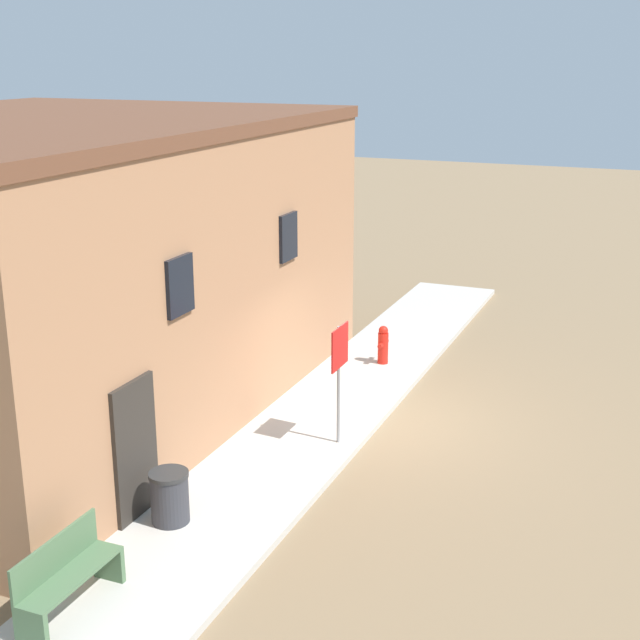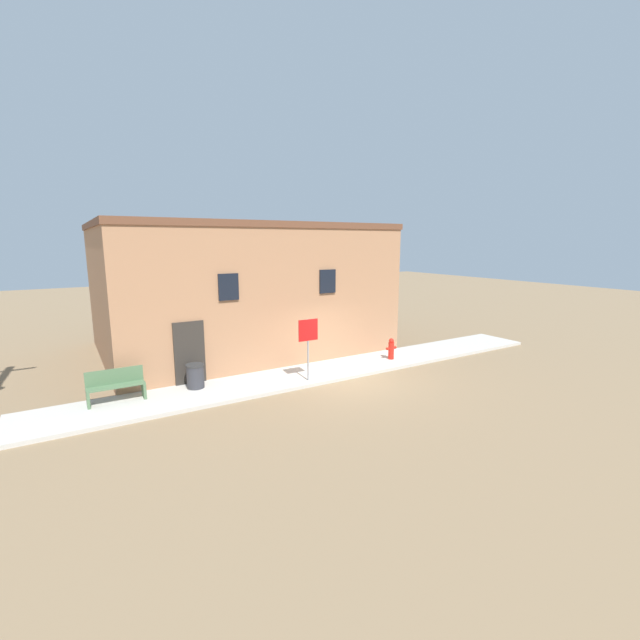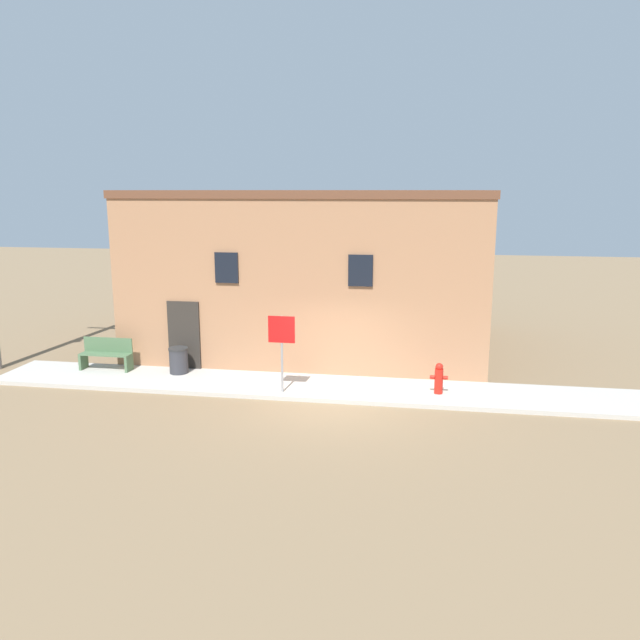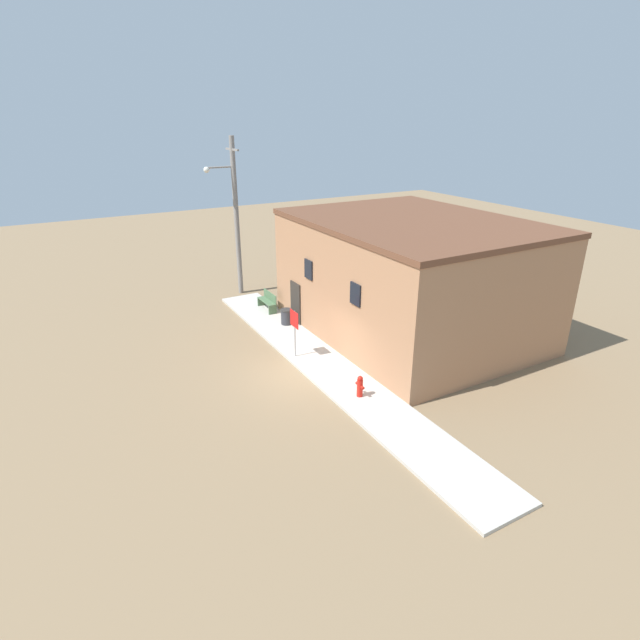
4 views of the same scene
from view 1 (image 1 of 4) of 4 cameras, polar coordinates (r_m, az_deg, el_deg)
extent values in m
plane|color=#846B4C|center=(16.72, 4.05, -6.60)|extent=(80.00, 80.00, 0.00)
cube|color=#BCB7AD|center=(17.04, 0.55, -5.87)|extent=(19.85, 2.19, 0.12)
cube|color=#A87551|center=(17.82, -17.73, 3.01)|extent=(11.30, 8.73, 5.24)
cube|color=brown|center=(17.41, -18.55, 11.80)|extent=(11.40, 8.83, 0.24)
cube|color=black|center=(13.59, -8.97, 2.18)|extent=(0.70, 0.08, 0.90)
cube|color=black|center=(16.99, -2.05, 5.34)|extent=(0.70, 0.08, 0.90)
cube|color=#2D2823|center=(13.21, -11.74, -8.36)|extent=(1.00, 0.08, 2.20)
cylinder|color=red|center=(19.34, 4.05, -1.80)|extent=(0.23, 0.23, 0.69)
sphere|color=red|center=(19.22, 4.08, -0.68)|extent=(0.20, 0.20, 0.20)
cylinder|color=red|center=(19.15, 3.89, -1.67)|extent=(0.13, 0.10, 0.10)
cylinder|color=red|center=(19.47, 4.23, -1.36)|extent=(0.13, 0.10, 0.10)
cylinder|color=gray|center=(15.23, 1.19, -4.21)|extent=(0.06, 0.06, 2.11)
cube|color=red|center=(14.98, 1.28, -1.75)|extent=(0.72, 0.02, 0.72)
cube|color=#4C6B47|center=(11.19, -18.00, -18.34)|extent=(0.08, 0.44, 0.47)
cube|color=#4C6B47|center=(12.14, -13.36, -14.89)|extent=(0.08, 0.44, 0.47)
cube|color=#4C6B47|center=(11.51, -15.67, -15.50)|extent=(1.57, 0.44, 0.04)
cube|color=#4C6B47|center=(11.50, -16.58, -14.19)|extent=(1.57, 0.04, 0.45)
cylinder|color=#333338|center=(13.22, -9.59, -11.22)|extent=(0.55, 0.55, 0.72)
cylinder|color=#2D2D2D|center=(13.04, -9.67, -9.71)|extent=(0.58, 0.58, 0.06)
camera|label=2|loc=(9.56, 67.64, -5.35)|focal=24.00mm
camera|label=3|loc=(20.00, 54.95, 6.46)|focal=35.00mm
camera|label=4|loc=(31.12, 30.96, 20.57)|focal=28.00mm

